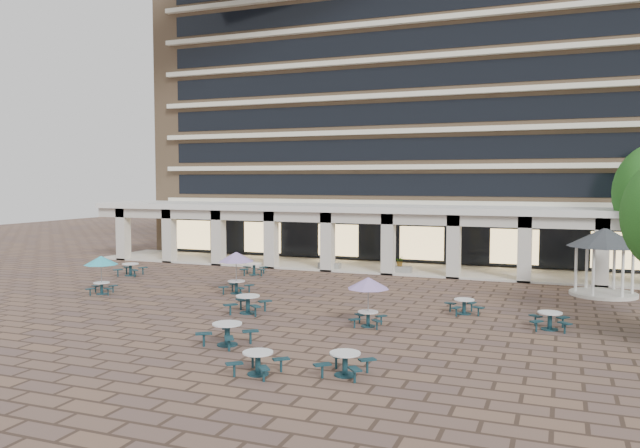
# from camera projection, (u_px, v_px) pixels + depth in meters

# --- Properties ---
(ground) EXTENTS (120.00, 120.00, 0.00)m
(ground) POSITION_uv_depth(u_px,v_px,m) (278.00, 308.00, 29.88)
(ground) COLOR brown
(ground) RESTS_ON ground
(apartment_building) EXTENTS (40.00, 15.50, 25.20)m
(apartment_building) POSITION_uv_depth(u_px,v_px,m) (405.00, 104.00, 52.67)
(apartment_building) COLOR #927252
(apartment_building) RESTS_ON ground
(retail_arcade) EXTENTS (42.00, 6.60, 4.40)m
(retail_arcade) POSITION_uv_depth(u_px,v_px,m) (368.00, 225.00, 43.43)
(retail_arcade) COLOR white
(retail_arcade) RESTS_ON ground
(picnic_table_1) EXTENTS (2.11, 2.11, 0.83)m
(picnic_table_1) POSITION_uv_depth(u_px,v_px,m) (227.00, 332.00, 23.15)
(picnic_table_1) COLOR #163A43
(picnic_table_1) RESTS_ON ground
(picnic_table_2) EXTENTS (1.73, 1.73, 0.73)m
(picnic_table_2) POSITION_uv_depth(u_px,v_px,m) (258.00, 361.00, 19.65)
(picnic_table_2) COLOR #163A43
(picnic_table_2) RESTS_ON ground
(picnic_table_3) EXTENTS (1.73, 1.73, 0.74)m
(picnic_table_3) POSITION_uv_depth(u_px,v_px,m) (345.00, 362.00, 19.54)
(picnic_table_3) COLOR #163A43
(picnic_table_3) RESTS_ON ground
(picnic_table_4) EXTENTS (1.79, 1.79, 2.06)m
(picnic_table_4) POSITION_uv_depth(u_px,v_px,m) (101.00, 262.00, 33.47)
(picnic_table_4) COLOR #163A43
(picnic_table_4) RESTS_ON ground
(picnic_table_6) EXTENTS (1.96, 1.96, 2.26)m
(picnic_table_6) POSITION_uv_depth(u_px,v_px,m) (236.00, 258.00, 33.62)
(picnic_table_6) COLOR #163A43
(picnic_table_6) RESTS_ON ground
(picnic_table_7) EXTENTS (1.73, 1.73, 0.74)m
(picnic_table_7) POSITION_uv_depth(u_px,v_px,m) (550.00, 319.00, 25.55)
(picnic_table_7) COLOR #163A43
(picnic_table_7) RESTS_ON ground
(picnic_table_8) EXTENTS (1.99, 1.99, 0.79)m
(picnic_table_8) POSITION_uv_depth(u_px,v_px,m) (130.00, 268.00, 40.08)
(picnic_table_8) COLOR #163A43
(picnic_table_8) RESTS_ON ground
(picnic_table_9) EXTENTS (2.01, 2.01, 0.75)m
(picnic_table_9) POSITION_uv_depth(u_px,v_px,m) (254.00, 268.00, 40.41)
(picnic_table_9) COLOR #163A43
(picnic_table_9) RESTS_ON ground
(picnic_table_10) EXTENTS (2.00, 2.00, 0.83)m
(picnic_table_10) POSITION_uv_depth(u_px,v_px,m) (248.00, 303.00, 28.70)
(picnic_table_10) COLOR #163A43
(picnic_table_10) RESTS_ON ground
(picnic_table_11) EXTENTS (1.79, 1.79, 2.07)m
(picnic_table_11) POSITION_uv_depth(u_px,v_px,m) (368.00, 285.00, 26.03)
(picnic_table_11) COLOR #163A43
(picnic_table_11) RESTS_ON ground
(picnic_table_13) EXTENTS (1.91, 1.91, 0.69)m
(picnic_table_13) POSITION_uv_depth(u_px,v_px,m) (464.00, 305.00, 28.56)
(picnic_table_13) COLOR #163A43
(picnic_table_13) RESTS_ON ground
(gazebo) EXTENTS (3.85, 3.85, 3.58)m
(gazebo) POSITION_uv_depth(u_px,v_px,m) (605.00, 245.00, 33.00)
(gazebo) COLOR beige
(gazebo) RESTS_ON ground
(planter_left) EXTENTS (1.50, 0.60, 1.14)m
(planter_left) POSITION_uv_depth(u_px,v_px,m) (329.00, 264.00, 42.62)
(planter_left) COLOR gray
(planter_left) RESTS_ON ground
(planter_right) EXTENTS (1.50, 0.61, 1.19)m
(planter_right) POSITION_uv_depth(u_px,v_px,m) (400.00, 267.00, 40.83)
(planter_right) COLOR gray
(planter_right) RESTS_ON ground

